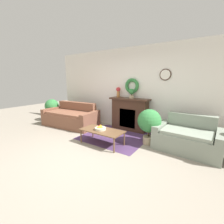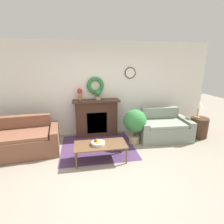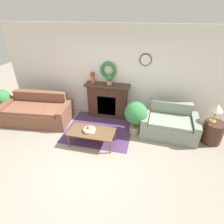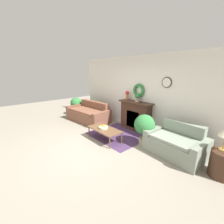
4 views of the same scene
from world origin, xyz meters
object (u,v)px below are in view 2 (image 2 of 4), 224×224
object	(u,v)px
coffee_table	(100,146)
vase_on_mantel_left	(80,93)
couch_left	(15,141)
loveseat_right	(163,128)
table_lamp	(199,105)
fruit_bowl	(98,143)
potted_plant_on_mantel	(98,94)
fireplace	(96,117)
potted_plant_floor_by_loveseat	(135,122)
side_table_by_loveseat	(199,127)

from	to	relation	value
coffee_table	vase_on_mantel_left	bearing A→B (deg)	105.34
couch_left	loveseat_right	xyz separation A→B (m)	(3.87, 0.21, -0.01)
couch_left	table_lamp	size ratio (longest dim) A/B	4.25
fruit_bowl	potted_plant_on_mantel	world-z (taller)	potted_plant_on_mantel
fruit_bowl	potted_plant_on_mantel	distance (m)	1.66
fireplace	loveseat_right	xyz separation A→B (m)	(1.85, -0.55, -0.25)
couch_left	potted_plant_on_mantel	distance (m)	2.40
loveseat_right	fruit_bowl	bearing A→B (deg)	-152.57
vase_on_mantel_left	potted_plant_floor_by_loveseat	size ratio (longest dim) A/B	0.37
potted_plant_on_mantel	couch_left	bearing A→B (deg)	-160.24
coffee_table	table_lamp	bearing A→B (deg)	15.67
fireplace	table_lamp	world-z (taller)	fireplace
couch_left	coffee_table	distance (m)	2.08
table_lamp	potted_plant_floor_by_loveseat	size ratio (longest dim) A/B	0.53
couch_left	coffee_table	size ratio (longest dim) A/B	1.82
table_lamp	side_table_by_loveseat	bearing A→B (deg)	-38.66
coffee_table	vase_on_mantel_left	distance (m)	1.76
vase_on_mantel_left	potted_plant_floor_by_loveseat	xyz separation A→B (m)	(1.40, -0.73, -0.69)
couch_left	vase_on_mantel_left	size ratio (longest dim) A/B	6.09
coffee_table	potted_plant_on_mantel	bearing A→B (deg)	85.27
loveseat_right	vase_on_mantel_left	distance (m)	2.56
fireplace	coffee_table	size ratio (longest dim) A/B	1.17
couch_left	potted_plant_floor_by_loveseat	xyz separation A→B (m)	(2.97, 0.04, 0.28)
coffee_table	table_lamp	xyz separation A→B (m)	(2.91, 0.82, 0.60)
side_table_by_loveseat	vase_on_mantel_left	size ratio (longest dim) A/B	1.68
loveseat_right	potted_plant_on_mantel	world-z (taller)	potted_plant_on_mantel
potted_plant_on_mantel	coffee_table	bearing A→B (deg)	-94.73
fireplace	table_lamp	size ratio (longest dim) A/B	2.73
table_lamp	potted_plant_on_mantel	xyz separation A→B (m)	(-2.79, 0.61, 0.30)
potted_plant_on_mantel	potted_plant_floor_by_loveseat	world-z (taller)	potted_plant_on_mantel
fireplace	loveseat_right	world-z (taller)	fireplace
loveseat_right	side_table_by_loveseat	distance (m)	1.08
table_lamp	potted_plant_on_mantel	world-z (taller)	potted_plant_on_mantel
fireplace	side_table_by_loveseat	bearing A→B (deg)	-12.92
fruit_bowl	table_lamp	distance (m)	3.12
side_table_by_loveseat	vase_on_mantel_left	bearing A→B (deg)	168.67
vase_on_mantel_left	potted_plant_on_mantel	xyz separation A→B (m)	(0.51, -0.02, -0.03)
couch_left	side_table_by_loveseat	bearing A→B (deg)	-4.53
side_table_by_loveseat	table_lamp	distance (m)	0.67
couch_left	table_lamp	bearing A→B (deg)	-3.93
fireplace	coffee_table	world-z (taller)	fireplace
coffee_table	fruit_bowl	xyz separation A→B (m)	(-0.06, -0.00, 0.07)
fruit_bowl	side_table_by_loveseat	bearing A→B (deg)	14.23
fruit_bowl	side_table_by_loveseat	xyz separation A→B (m)	(3.03, 0.77, -0.14)
table_lamp	potted_plant_floor_by_loveseat	world-z (taller)	table_lamp
loveseat_right	vase_on_mantel_left	size ratio (longest dim) A/B	4.37
couch_left	fruit_bowl	world-z (taller)	couch_left
coffee_table	table_lamp	world-z (taller)	table_lamp
vase_on_mantel_left	potted_plant_floor_by_loveseat	distance (m)	1.72
loveseat_right	vase_on_mantel_left	xyz separation A→B (m)	(-2.30, 0.56, 0.98)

